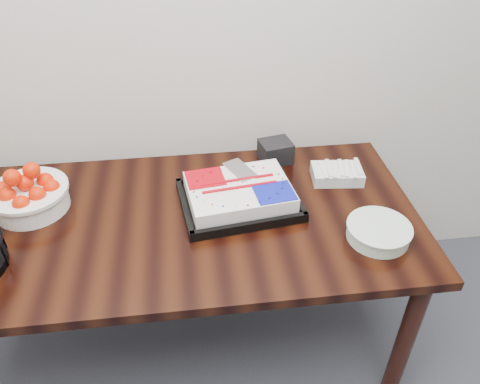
{
  "coord_description": "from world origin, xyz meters",
  "views": [
    {
      "loc": [
        0.04,
        0.6,
        1.91
      ],
      "look_at": [
        0.21,
        2.03,
        0.83
      ],
      "focal_mm": 35.0,
      "sensor_mm": 36.0,
      "label": 1
    }
  ],
  "objects": [
    {
      "name": "fork_bag",
      "position": [
        0.65,
        2.17,
        0.78
      ],
      "size": [
        0.22,
        0.16,
        0.06
      ],
      "color": "silver",
      "rests_on": "table"
    },
    {
      "name": "napkin_box",
      "position": [
        0.41,
        2.35,
        0.8
      ],
      "size": [
        0.16,
        0.14,
        0.1
      ],
      "primitive_type": "cube",
      "rotation": [
        0.0,
        0.0,
        0.2
      ],
      "color": "black",
      "rests_on": "table"
    },
    {
      "name": "plate_stack",
      "position": [
        0.69,
        1.79,
        0.78
      ],
      "size": [
        0.23,
        0.23,
        0.06
      ],
      "color": "white",
      "rests_on": "table"
    },
    {
      "name": "cake_tray",
      "position": [
        0.21,
        2.06,
        0.79
      ],
      "size": [
        0.5,
        0.41,
        0.09
      ],
      "color": "black",
      "rests_on": "table"
    },
    {
      "name": "tangerine_bowl",
      "position": [
        -0.6,
        2.13,
        0.83
      ],
      "size": [
        0.3,
        0.3,
        0.19
      ],
      "color": "white",
      "rests_on": "table"
    },
    {
      "name": "table",
      "position": [
        0.0,
        2.0,
        0.66
      ],
      "size": [
        1.8,
        0.9,
        0.75
      ],
      "color": "black",
      "rests_on": "ground"
    }
  ]
}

